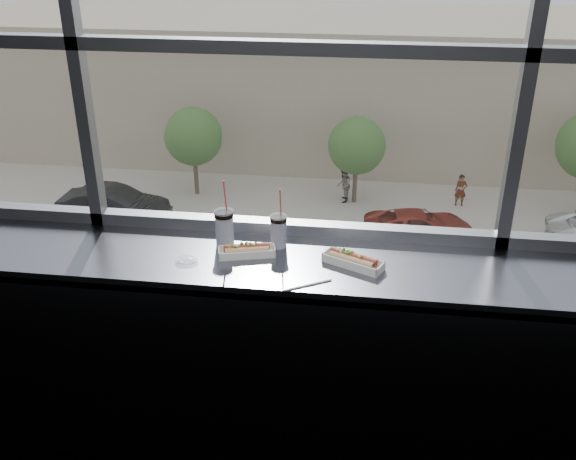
# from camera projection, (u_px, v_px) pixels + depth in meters

# --- Properties ---
(wall_back_lower) EXTENTS (6.00, 0.00, 6.00)m
(wall_back_lower) POSITION_uv_depth(u_px,v_px,m) (292.00, 325.00, 3.43)
(wall_back_lower) COLOR black
(wall_back_lower) RESTS_ON ground
(counter) EXTENTS (6.00, 0.55, 0.06)m
(counter) POSITION_uv_depth(u_px,v_px,m) (285.00, 265.00, 2.95)
(counter) COLOR slate
(counter) RESTS_ON ground
(counter_fascia) EXTENTS (6.00, 0.04, 1.04)m
(counter_fascia) POSITION_uv_depth(u_px,v_px,m) (278.00, 390.00, 2.96)
(counter_fascia) COLOR slate
(counter_fascia) RESTS_ON ground
(hotdog_tray_left) EXTENTS (0.28, 0.15, 0.06)m
(hotdog_tray_left) POSITION_uv_depth(u_px,v_px,m) (247.00, 250.00, 2.96)
(hotdog_tray_left) COLOR white
(hotdog_tray_left) RESTS_ON counter
(hotdog_tray_right) EXTENTS (0.29, 0.20, 0.07)m
(hotdog_tray_right) POSITION_uv_depth(u_px,v_px,m) (353.00, 260.00, 2.87)
(hotdog_tray_right) COLOR white
(hotdog_tray_right) RESTS_ON counter
(soda_cup_left) EXTENTS (0.09, 0.09, 0.34)m
(soda_cup_left) POSITION_uv_depth(u_px,v_px,m) (224.00, 226.00, 3.02)
(soda_cup_left) COLOR white
(soda_cup_left) RESTS_ON counter
(soda_cup_right) EXTENTS (0.08, 0.08, 0.30)m
(soda_cup_right) POSITION_uv_depth(u_px,v_px,m) (279.00, 229.00, 3.01)
(soda_cup_right) COLOR white
(soda_cup_right) RESTS_ON counter
(loose_straw) EXTENTS (0.20, 0.12, 0.01)m
(loose_straw) POSITION_uv_depth(u_px,v_px,m) (308.00, 285.00, 2.73)
(loose_straw) COLOR white
(loose_straw) RESTS_ON counter
(wrapper) EXTENTS (0.10, 0.07, 0.03)m
(wrapper) POSITION_uv_depth(u_px,v_px,m) (186.00, 260.00, 2.91)
(wrapper) COLOR silver
(wrapper) RESTS_ON counter
(plaza_ground) EXTENTS (120.00, 120.00, 0.00)m
(plaza_ground) POSITION_uv_depth(u_px,v_px,m) (367.00, 118.00, 47.19)
(plaza_ground) COLOR #BAAF9A
(plaza_ground) RESTS_ON ground
(street_asphalt) EXTENTS (80.00, 10.00, 0.06)m
(street_asphalt) POSITION_uv_depth(u_px,v_px,m) (353.00, 280.00, 26.30)
(street_asphalt) COLOR black
(street_asphalt) RESTS_ON plaza_ground
(far_sidewalk) EXTENTS (80.00, 6.00, 0.04)m
(far_sidewalk) POSITION_uv_depth(u_px,v_px,m) (360.00, 202.00, 33.41)
(far_sidewalk) COLOR #BAAF9A
(far_sidewalk) RESTS_ON plaza_ground
(far_building) EXTENTS (50.00, 14.00, 8.00)m
(far_building) POSITION_uv_depth(u_px,v_px,m) (368.00, 82.00, 40.53)
(far_building) COLOR tan
(far_building) RESTS_ON plaza_ground
(car_near_a) EXTENTS (3.07, 6.19, 1.99)m
(car_near_a) POSITION_uv_depth(u_px,v_px,m) (23.00, 289.00, 23.74)
(car_near_a) COLOR silver
(car_near_a) RESTS_ON street_asphalt
(car_far_a) EXTENTS (3.04, 6.96, 2.30)m
(car_far_a) POSITION_uv_depth(u_px,v_px,m) (114.00, 200.00, 30.73)
(car_far_a) COLOR black
(car_far_a) RESTS_ON street_asphalt
(car_near_b) EXTENTS (2.72, 6.06, 1.99)m
(car_near_b) POSITION_uv_depth(u_px,v_px,m) (140.00, 297.00, 23.20)
(car_near_b) COLOR black
(car_near_b) RESTS_ON street_asphalt
(car_far_b) EXTENTS (3.04, 5.78, 1.84)m
(car_far_b) POSITION_uv_depth(u_px,v_px,m) (420.00, 221.00, 29.10)
(car_far_b) COLOR #A82816
(car_far_b) RESTS_ON street_asphalt
(car_near_d) EXTENTS (3.24, 6.43, 2.06)m
(car_near_d) POSITION_uv_depth(u_px,v_px,m) (505.00, 324.00, 21.65)
(car_near_d) COLOR white
(car_near_d) RESTS_ON street_asphalt
(pedestrian_b) EXTENTS (0.73, 0.97, 2.18)m
(pedestrian_b) POSITION_uv_depth(u_px,v_px,m) (344.00, 182.00, 32.99)
(pedestrian_b) COLOR #66605B
(pedestrian_b) RESTS_ON far_sidewalk
(pedestrian_c) EXTENTS (0.88, 0.66, 1.99)m
(pedestrian_c) POSITION_uv_depth(u_px,v_px,m) (461.00, 187.00, 32.59)
(pedestrian_c) COLOR #66605B
(pedestrian_c) RESTS_ON far_sidewalk
(tree_left) EXTENTS (3.03, 3.03, 4.73)m
(tree_left) POSITION_uv_depth(u_px,v_px,m) (193.00, 137.00, 33.04)
(tree_left) COLOR #47382B
(tree_left) RESTS_ON far_sidewalk
(tree_center) EXTENTS (2.92, 2.92, 4.56)m
(tree_center) POSITION_uv_depth(u_px,v_px,m) (357.00, 146.00, 32.09)
(tree_center) COLOR #47382B
(tree_center) RESTS_ON far_sidewalk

